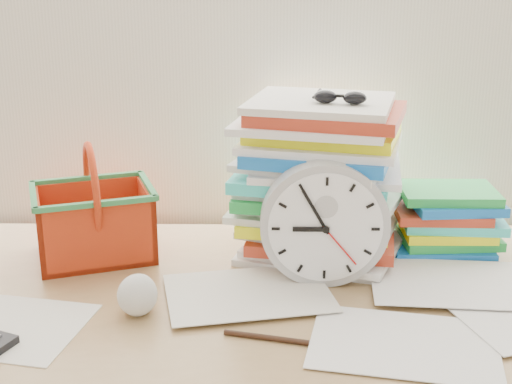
{
  "coord_description": "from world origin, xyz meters",
  "views": [
    {
      "loc": [
        -0.01,
        0.32,
        1.37
      ],
      "look_at": [
        -0.03,
        1.6,
        0.95
      ],
      "focal_mm": 50.0,
      "sensor_mm": 36.0,
      "label": 1
    }
  ],
  "objects_px": {
    "clock": "(324,224)",
    "book_stack": "(446,220)",
    "desk": "(269,321)",
    "basket": "(93,202)",
    "paper_stack": "(318,180)"
  },
  "relations": [
    {
      "from": "clock",
      "to": "basket",
      "type": "distance_m",
      "value": 0.5
    },
    {
      "from": "clock",
      "to": "book_stack",
      "type": "height_order",
      "value": "clock"
    },
    {
      "from": "paper_stack",
      "to": "clock",
      "type": "height_order",
      "value": "paper_stack"
    },
    {
      "from": "desk",
      "to": "clock",
      "type": "xyz_separation_m",
      "value": [
        0.11,
        0.03,
        0.2
      ]
    },
    {
      "from": "paper_stack",
      "to": "clock",
      "type": "xyz_separation_m",
      "value": [
        0.0,
        -0.15,
        -0.04
      ]
    },
    {
      "from": "desk",
      "to": "clock",
      "type": "height_order",
      "value": "clock"
    },
    {
      "from": "paper_stack",
      "to": "book_stack",
      "type": "bearing_deg",
      "value": 4.43
    },
    {
      "from": "desk",
      "to": "basket",
      "type": "xyz_separation_m",
      "value": [
        -0.38,
        0.15,
        0.2
      ]
    },
    {
      "from": "clock",
      "to": "book_stack",
      "type": "relative_size",
      "value": 1.04
    },
    {
      "from": "paper_stack",
      "to": "book_stack",
      "type": "xyz_separation_m",
      "value": [
        0.29,
        0.02,
        -0.1
      ]
    },
    {
      "from": "book_stack",
      "to": "clock",
      "type": "bearing_deg",
      "value": -149.36
    },
    {
      "from": "desk",
      "to": "basket",
      "type": "height_order",
      "value": "basket"
    },
    {
      "from": "desk",
      "to": "book_stack",
      "type": "xyz_separation_m",
      "value": [
        0.39,
        0.19,
        0.15
      ]
    },
    {
      "from": "desk",
      "to": "book_stack",
      "type": "distance_m",
      "value": 0.46
    },
    {
      "from": "desk",
      "to": "clock",
      "type": "bearing_deg",
      "value": 14.04
    }
  ]
}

